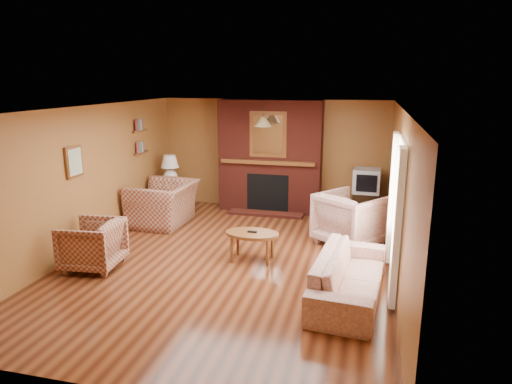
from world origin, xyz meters
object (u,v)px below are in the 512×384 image
(fireplace, at_px, (270,157))
(crt_tv, at_px, (367,181))
(plaid_armchair, at_px, (92,245))
(table_lamp, at_px, (170,168))
(coffee_table, at_px, (252,236))
(floral_armchair, at_px, (351,219))
(tv_stand, at_px, (365,206))
(floral_sofa, at_px, (349,275))
(side_table, at_px, (171,197))
(plaid_loveseat, at_px, (163,203))

(fireplace, distance_m, crt_tv, 2.09)
(plaid_armchair, height_order, table_lamp, table_lamp)
(plaid_armchair, xyz_separation_m, coffee_table, (2.29, 0.87, 0.03))
(plaid_armchair, distance_m, floral_armchair, 4.26)
(tv_stand, bearing_deg, table_lamp, 179.33)
(floral_armchair, distance_m, table_lamp, 4.13)
(fireplace, height_order, floral_armchair, fireplace)
(coffee_table, relative_size, table_lamp, 1.36)
(fireplace, xyz_separation_m, floral_sofa, (1.90, -3.78, -0.88))
(fireplace, relative_size, side_table, 3.99)
(table_lamp, xyz_separation_m, tv_stand, (4.15, 0.35, -0.67))
(fireplace, distance_m, floral_armchair, 2.63)
(coffee_table, distance_m, table_lamp, 3.43)
(coffee_table, bearing_deg, side_table, 136.14)
(plaid_loveseat, height_order, crt_tv, crt_tv)
(plaid_armchair, relative_size, side_table, 1.37)
(floral_sofa, relative_size, side_table, 3.42)
(plaid_armchair, xyz_separation_m, table_lamp, (-0.15, 3.22, 0.58))
(table_lamp, bearing_deg, coffee_table, -43.86)
(floral_armchair, relative_size, tv_stand, 1.78)
(plaid_loveseat, height_order, plaid_armchair, plaid_loveseat)
(floral_sofa, bearing_deg, tv_stand, 2.98)
(fireplace, bearing_deg, tv_stand, -5.15)
(fireplace, bearing_deg, table_lamp, -165.71)
(plaid_loveseat, relative_size, tv_stand, 2.24)
(fireplace, distance_m, tv_stand, 2.24)
(side_table, height_order, table_lamp, table_lamp)
(tv_stand, distance_m, crt_tv, 0.53)
(tv_stand, bearing_deg, side_table, 179.33)
(plaid_armchair, distance_m, side_table, 3.22)
(table_lamp, distance_m, crt_tv, 4.17)
(side_table, distance_m, table_lamp, 0.65)
(side_table, bearing_deg, table_lamp, 90.00)
(fireplace, bearing_deg, floral_sofa, -63.31)
(floral_armchair, height_order, side_table, floral_armchair)
(floral_armchair, relative_size, table_lamp, 1.62)
(plaid_loveseat, distance_m, coffee_table, 2.61)
(plaid_loveseat, bearing_deg, crt_tv, 108.75)
(fireplace, relative_size, table_lamp, 3.82)
(floral_sofa, bearing_deg, floral_armchair, 7.71)
(crt_tv, bearing_deg, coffee_table, -122.43)
(coffee_table, bearing_deg, plaid_armchair, -159.18)
(plaid_loveseat, relative_size, floral_armchair, 1.26)
(plaid_armchair, distance_m, table_lamp, 3.27)
(floral_sofa, xyz_separation_m, side_table, (-4.00, 3.24, 0.00))
(table_lamp, bearing_deg, plaid_loveseat, -74.86)
(table_lamp, bearing_deg, plaid_armchair, -87.33)
(plaid_loveseat, relative_size, floral_sofa, 0.62)
(fireplace, height_order, floral_sofa, fireplace)
(plaid_loveseat, xyz_separation_m, floral_sofa, (3.75, -2.32, -0.12))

